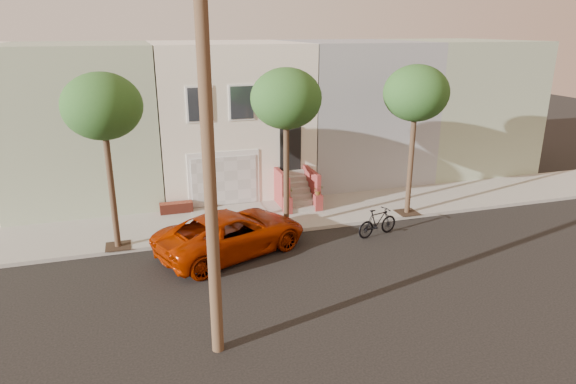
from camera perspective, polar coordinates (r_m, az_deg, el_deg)
name	(u,v)px	position (r m, az deg, el deg)	size (l,w,h in m)	color
ground	(292,276)	(16.83, 0.46, -9.56)	(90.00, 90.00, 0.00)	black
sidewalk	(254,218)	(21.50, -3.87, -3.01)	(40.00, 3.70, 0.15)	gray
house_row	(226,114)	(26.12, -7.07, 8.82)	(33.10, 11.70, 7.00)	beige
tree_left	(102,108)	(18.29, -20.32, 8.98)	(2.70, 2.57, 6.30)	#2D2116
tree_mid	(286,100)	(19.09, -0.20, 10.43)	(2.70, 2.57, 6.30)	#2D2116
tree_right	(416,94)	(21.34, 14.32, 10.70)	(2.70, 2.57, 6.30)	#2D2116
pickup_truck	(232,233)	(18.31, -6.35, -4.61)	(2.57, 5.58, 1.55)	#962100
motorcycle	(378,222)	(20.04, 10.13, -3.39)	(0.53, 1.88, 1.13)	black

